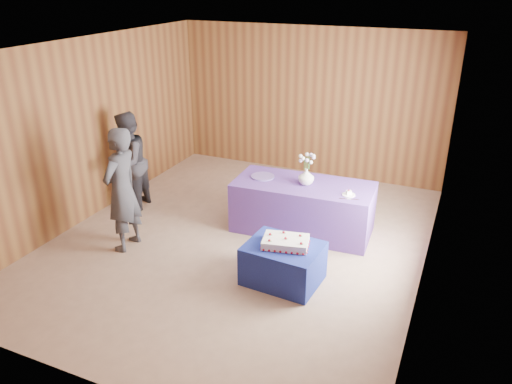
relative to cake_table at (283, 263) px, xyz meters
The scene contains 13 objects.
ground 1.19m from the cake_table, 142.79° to the left, with size 6.00×6.00×0.00m, color gray.
room_shell 1.94m from the cake_table, 142.79° to the left, with size 5.04×6.04×2.72m.
cake_table is the anchor object (origin of this frame).
serving_table 1.40m from the cake_table, 98.99° to the left, with size 2.00×0.90×0.75m, color #4F3289.
sheet_cake 0.30m from the cake_table, 28.09° to the left, with size 0.63×0.49×0.13m.
vase 1.51m from the cake_table, 97.60° to the left, with size 0.23×0.23×0.24m, color silver.
flower_spray 1.64m from the cake_table, 97.60° to the left, with size 0.24×0.23×0.18m.
platter 1.69m from the cake_table, 122.05° to the left, with size 0.35×0.35×0.02m, color #6852A4.
plate 1.41m from the cake_table, 68.93° to the left, with size 0.18×0.18×0.01m, color white.
cake_slice 1.43m from the cake_table, 68.92° to the left, with size 0.09×0.08×0.08m.
knife 1.32m from the cake_table, 65.33° to the left, with size 0.26×0.02×0.00m, color #BCBCC1.
guest_left 2.38m from the cake_table, behind, with size 0.63×0.41×1.73m, color #373841.
guest_right 3.19m from the cake_table, 162.00° to the left, with size 0.78×0.61×1.60m, color #2F2D37.
Camera 1 is at (2.73, -5.65, 3.53)m, focal length 35.00 mm.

